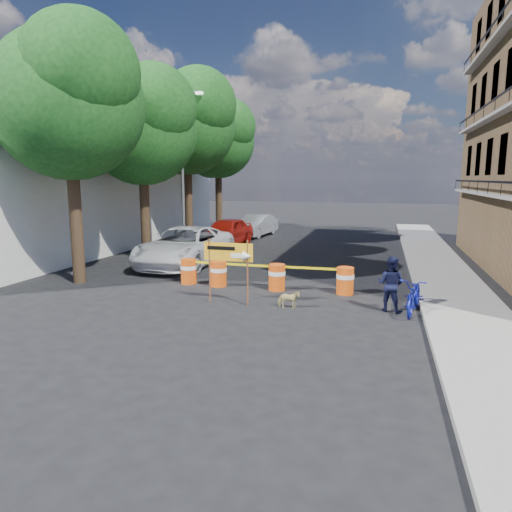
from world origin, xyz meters
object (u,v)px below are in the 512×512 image
Objects in this scene: dog at (289,299)px; sedan_silver at (256,225)px; pedestrian at (391,284)px; sedan_red at (227,232)px; barrel_far_left at (189,271)px; barrel_mid_left at (219,273)px; bicycle at (416,279)px; barrel_far_right at (345,280)px; detour_sign at (235,257)px; barrel_mid_right at (277,277)px; suv_white at (185,246)px.

sedan_silver is at bearing 9.27° from dog.
pedestrian reaches higher than sedan_red.
barrel_far_left is 13.90m from sedan_silver.
barrel_mid_left is at bearing -5.34° from barrel_far_left.
bicycle is at bearing -44.32° from sedan_red.
pedestrian is (1.40, -1.64, 0.33)m from barrel_far_right.
detour_sign is 2.04m from dog.
sedan_silver is at bearing 95.22° from barrel_far_left.
sedan_red is at bearing -32.30° from pedestrian.
sedan_red reaches higher than barrel_far_left.
barrel_mid_right is 1.41× the size of dog.
barrel_far_left is at bearing -76.91° from sedan_silver.
barrel_mid_left is at bearing -179.15° from barrel_far_right.
barrel_mid_left is 6.02m from pedestrian.
dog is (1.65, 0.03, -1.20)m from detour_sign.
barrel_mid_left is 6.68m from bicycle.
barrel_mid_left is (1.19, -0.11, 0.00)m from barrel_far_left.
detour_sign is at bearing -41.49° from barrel_far_left.
barrel_mid_left is 1.00× the size of barrel_mid_right.
barrel_far_right is 0.45× the size of bicycle.
barrel_far_right is at bearing -23.50° from suv_white.
barrel_mid_right is 0.20× the size of sedan_red.
bicycle reaches higher than barrel_far_right.
barrel_mid_right is at bearing -3.86° from pedestrian.
barrel_far_right is at bearing -46.75° from sedan_red.
barrel_far_right is at bearing 1.68° from barrel_mid_right.
sedan_silver reaches higher than dog.
bicycle is (2.07, -1.64, 0.53)m from barrel_far_right.
pedestrian is at bearing -168.61° from bicycle.
detour_sign is 0.33× the size of suv_white.
barrel_mid_left and barrel_mid_right have the same top height.
barrel_far_left is 7.86m from bicycle.
detour_sign is at bearing -111.54° from barrel_mid_right.
detour_sign reaches higher than sedan_silver.
bicycle is 3.63m from dog.
sedan_red is at bearing 141.88° from bicycle.
detour_sign is at bearing -163.03° from bicycle.
bicycle is 0.46× the size of sedan_silver.
barrel_mid_right is 5.93m from suv_white.
sedan_silver reaches higher than barrel_far_left.
bicycle is at bearing -91.59° from dog.
sedan_red is (-9.43, 11.04, -0.22)m from bicycle.
barrel_far_right reaches higher than dog.
barrel_far_left is 1.00× the size of barrel_far_right.
detour_sign is at bearing -145.35° from barrel_far_right.
dog is (-1.46, -2.12, -0.20)m from barrel_far_right.
bicycle reaches higher than detour_sign.
dog is (2.94, -2.06, -0.20)m from barrel_mid_left.
suv_white is (-7.17, 3.28, 0.36)m from barrel_far_right.
pedestrian is (6.99, -1.69, 0.33)m from barrel_far_left.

